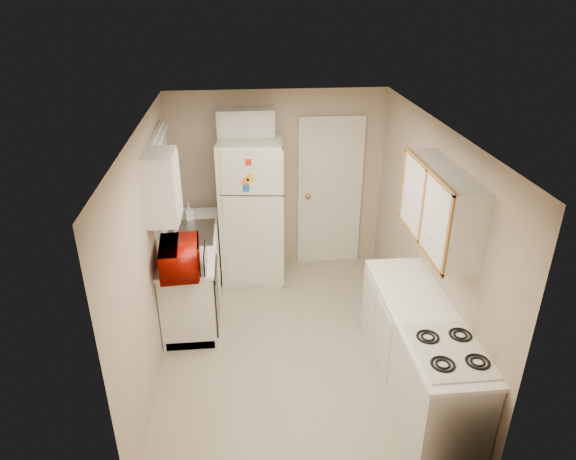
{
  "coord_description": "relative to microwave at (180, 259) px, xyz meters",
  "views": [
    {
      "loc": [
        -0.49,
        -4.49,
        3.57
      ],
      "look_at": [
        0.0,
        0.5,
        1.15
      ],
      "focal_mm": 32.0,
      "sensor_mm": 36.0,
      "label": 1
    }
  ],
  "objects": [
    {
      "name": "interior_door",
      "position": [
        1.83,
        1.72,
        -0.03
      ],
      "size": [
        0.86,
        0.06,
        2.08
      ],
      "primitive_type": "cube",
      "color": "beige",
      "rests_on": "floor"
    },
    {
      "name": "cabinet_over_fridge",
      "position": [
        0.73,
        1.61,
        0.95
      ],
      "size": [
        0.7,
        0.3,
        0.4
      ],
      "primitive_type": "cube",
      "color": "silver",
      "rests_on": "wall_back"
    },
    {
      "name": "dishwasher",
      "position": [
        0.32,
        0.16,
        -0.56
      ],
      "size": [
        0.03,
        0.58,
        0.72
      ],
      "primitive_type": "cube",
      "color": "black",
      "rests_on": "floor"
    },
    {
      "name": "window_blinds",
      "position": [
        -0.23,
        0.91,
        0.55
      ],
      "size": [
        0.1,
        0.98,
        1.08
      ],
      "primitive_type": "cube",
      "color": "silver",
      "rests_on": "wall_left"
    },
    {
      "name": "sink",
      "position": [
        0.03,
        0.91,
        -0.19
      ],
      "size": [
        0.54,
        0.74,
        0.16
      ],
      "primitive_type": "cube",
      "color": "gray",
      "rests_on": "left_counter"
    },
    {
      "name": "wall_left",
      "position": [
        -0.27,
        -0.14,
        0.15
      ],
      "size": [
        3.8,
        3.8,
        0.0
      ],
      "primitive_type": "plane",
      "color": "tan",
      "rests_on": "floor"
    },
    {
      "name": "microwave",
      "position": [
        0.0,
        0.0,
        0.0
      ],
      "size": [
        0.59,
        0.35,
        0.38
      ],
      "primitive_type": "imported",
      "rotation": [
        0.0,
        0.0,
        1.63
      ],
      "color": "#960900",
      "rests_on": "left_counter"
    },
    {
      "name": "upper_cabinet_left",
      "position": [
        -0.12,
        0.08,
        0.75
      ],
      "size": [
        0.3,
        0.45,
        0.7
      ],
      "primitive_type": "cube",
      "color": "silver",
      "rests_on": "wall_left"
    },
    {
      "name": "wall_right",
      "position": [
        2.53,
        -0.14,
        0.15
      ],
      "size": [
        3.8,
        3.8,
        0.0
      ],
      "primitive_type": "plane",
      "color": "tan",
      "rests_on": "floor"
    },
    {
      "name": "upper_cabinet_right",
      "position": [
        2.38,
        -0.64,
        0.75
      ],
      "size": [
        0.3,
        1.2,
        0.7
      ],
      "primitive_type": "cube",
      "color": "silver",
      "rests_on": "wall_right"
    },
    {
      "name": "refrigerator",
      "position": [
        0.78,
        1.43,
        -0.11
      ],
      "size": [
        0.85,
        0.83,
        1.88
      ],
      "primitive_type": "cube",
      "rotation": [
        0.0,
        0.0,
        -0.11
      ],
      "color": "beige",
      "rests_on": "floor"
    },
    {
      "name": "stove",
      "position": [
        2.28,
        -1.48,
        -0.6
      ],
      "size": [
        0.6,
        0.73,
        0.89
      ],
      "primitive_type": "cube",
      "rotation": [
        0.0,
        0.0,
        0.0
      ],
      "color": "beige",
      "rests_on": "floor"
    },
    {
      "name": "wall_back",
      "position": [
        1.13,
        1.76,
        0.15
      ],
      "size": [
        2.8,
        2.8,
        0.0
      ],
      "primitive_type": "plane",
      "color": "tan",
      "rests_on": "floor"
    },
    {
      "name": "soap_bottle",
      "position": [
        -0.02,
        1.29,
        -0.05
      ],
      "size": [
        0.13,
        0.13,
        0.22
      ],
      "primitive_type": "imported",
      "rotation": [
        0.0,
        0.0,
        0.43
      ],
      "color": "white",
      "rests_on": "left_counter"
    },
    {
      "name": "right_counter",
      "position": [
        2.23,
        -0.94,
        -0.6
      ],
      "size": [
        0.6,
        2.0,
        0.9
      ],
      "primitive_type": "cube",
      "color": "silver",
      "rests_on": "floor"
    },
    {
      "name": "floor",
      "position": [
        1.13,
        -0.14,
        -1.05
      ],
      "size": [
        3.8,
        3.8,
        0.0
      ],
      "primitive_type": "plane",
      "color": "#C0B496",
      "rests_on": "ground"
    },
    {
      "name": "wall_front",
      "position": [
        1.13,
        -2.04,
        0.15
      ],
      "size": [
        2.8,
        2.8,
        0.0
      ],
      "primitive_type": "plane",
      "color": "tan",
      "rests_on": "floor"
    },
    {
      "name": "left_counter",
      "position": [
        0.03,
        0.76,
        -0.6
      ],
      "size": [
        0.6,
        1.8,
        0.9
      ],
      "primitive_type": "cube",
      "color": "silver",
      "rests_on": "floor"
    },
    {
      "name": "ceiling",
      "position": [
        1.13,
        -0.14,
        1.35
      ],
      "size": [
        3.8,
        3.8,
        0.0
      ],
      "primitive_type": "plane",
      "color": "white",
      "rests_on": "floor"
    }
  ]
}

